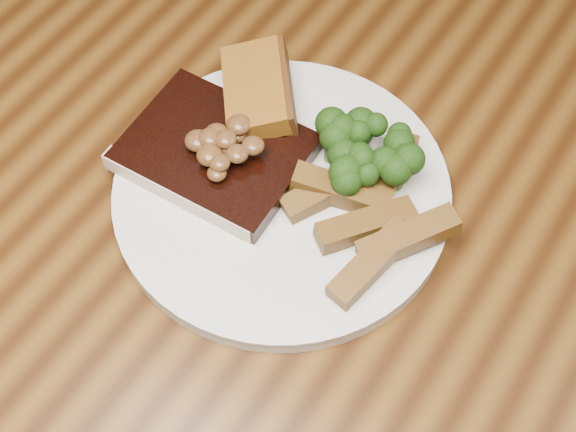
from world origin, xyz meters
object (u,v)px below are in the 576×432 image
object	(u,v)px
plate	(282,194)
steak	(216,153)
dining_table	(291,308)
potato_wedges	(371,214)
garlic_bread	(256,104)

from	to	relation	value
plate	steak	bearing A→B (deg)	-174.93
dining_table	potato_wedges	size ratio (longest dim) A/B	14.79
dining_table	garlic_bread	world-z (taller)	garlic_bread
dining_table	steak	bearing A→B (deg)	158.58
dining_table	plate	world-z (taller)	plate
steak	garlic_bread	xyz separation A→B (m)	(-0.00, 0.06, -0.00)
dining_table	plate	size ratio (longest dim) A/B	5.55
steak	potato_wedges	distance (m)	0.15
garlic_bread	potato_wedges	distance (m)	0.15
steak	potato_wedges	xyz separation A→B (m)	(0.14, 0.02, 0.00)
dining_table	garlic_bread	bearing A→B (deg)	135.29
garlic_bread	potato_wedges	world-z (taller)	potato_wedges
dining_table	steak	world-z (taller)	steak
plate	steak	xyz separation A→B (m)	(-0.06, -0.01, 0.02)
potato_wedges	garlic_bread	bearing A→B (deg)	162.78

